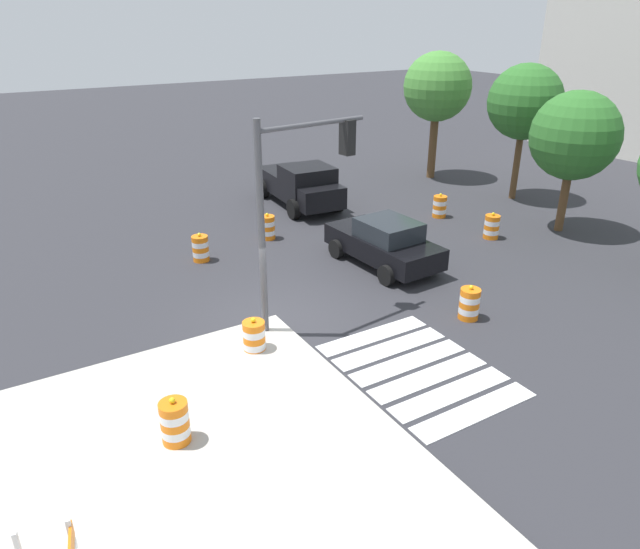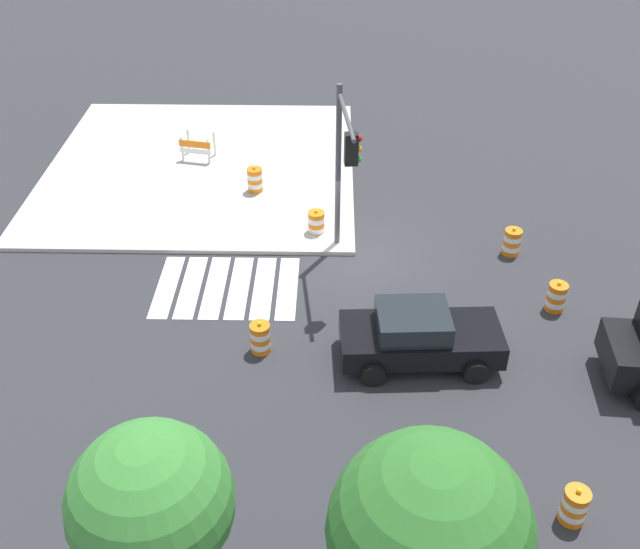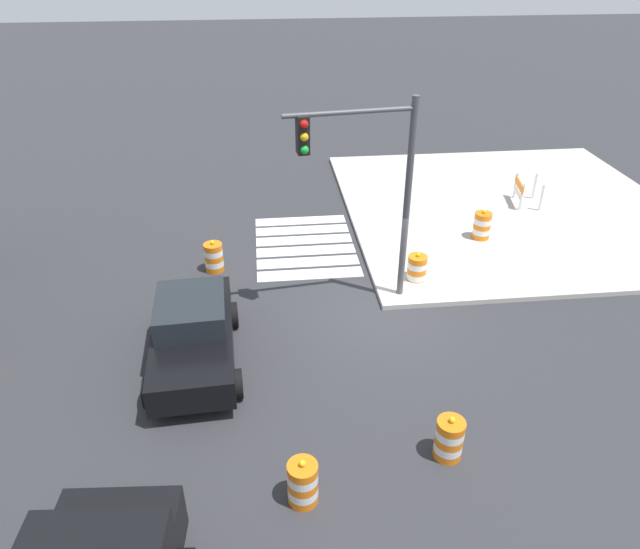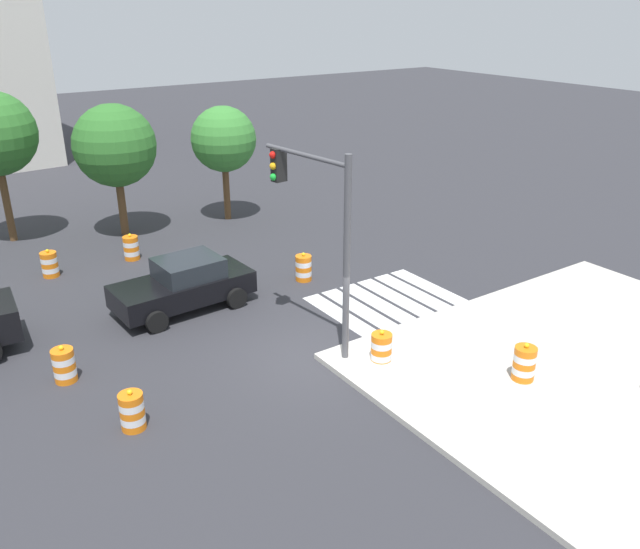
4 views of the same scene
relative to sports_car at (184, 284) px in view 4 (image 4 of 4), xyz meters
The scene contains 13 objects.
ground_plane 5.23m from the sports_car, 72.12° to the right, with size 120.00×120.00×0.00m, color #2D2D33.
crosswalk_stripes 6.45m from the sports_car, 29.16° to the right, with size 4.35×3.20×0.02m.
sports_car is the anchor object (origin of this frame).
traffic_barrel_near_corner 5.85m from the sports_car, 119.71° to the left, with size 0.56×0.56×1.02m.
traffic_barrel_crosswalk_end 6.83m from the sports_car, 64.87° to the right, with size 0.56×0.56×1.02m.
traffic_barrel_median_near 6.28m from the sports_car, 124.38° to the right, with size 0.56×0.56×1.02m.
traffic_barrel_median_far 5.06m from the sports_car, 89.61° to the left, with size 0.56×0.56×1.02m.
traffic_barrel_far_curb 4.31m from the sports_car, ahead, with size 0.56×0.56×1.02m.
traffic_barrel_lane_center 4.85m from the sports_car, 152.27° to the right, with size 0.56×0.56×1.02m.
traffic_barrel_on_sidewalk 10.37m from the sports_car, 59.68° to the right, with size 0.56×0.56×1.02m.
traffic_light_pole 5.74m from the sports_car, 65.07° to the right, with size 0.70×3.28×5.50m.
street_tree_streetside_near 9.52m from the sports_car, 54.74° to the left, with size 2.78×2.78×4.93m.
street_tree_streetside_mid 8.54m from the sports_car, 84.41° to the left, with size 3.26×3.26×5.33m.
Camera 4 is at (-8.55, -12.76, 9.01)m, focal length 36.41 mm.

